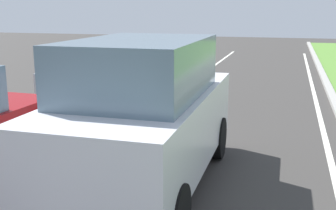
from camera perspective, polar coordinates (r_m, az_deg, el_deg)
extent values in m
plane|color=#383533|center=(11.42, 1.85, -0.57)|extent=(60.00, 60.00, 0.00)
cube|color=silver|center=(11.61, -1.49, -0.33)|extent=(0.12, 32.00, 0.01)
cube|color=silver|center=(11.11, 20.13, -1.76)|extent=(0.12, 32.00, 0.01)
cube|color=silver|center=(6.33, -3.12, -3.16)|extent=(1.94, 4.52, 1.10)
cube|color=slate|center=(6.00, -3.69, 5.20)|extent=(1.72, 2.71, 0.80)
cylinder|color=black|center=(8.16, -5.40, -3.49)|extent=(0.23, 0.76, 0.76)
cylinder|color=black|center=(7.72, 6.83, -4.49)|extent=(0.23, 0.76, 0.76)
cylinder|color=black|center=(5.60, -17.01, -12.00)|extent=(0.23, 0.76, 0.76)
cylinder|color=black|center=(7.52, -17.80, -6.02)|extent=(0.24, 0.65, 0.64)
cube|color=#B7BABF|center=(12.23, -9.88, 3.50)|extent=(1.68, 3.72, 0.80)
cube|color=slate|center=(11.91, -10.54, 6.82)|extent=(1.50, 1.92, 0.68)
cylinder|color=black|center=(13.74, -10.41, 2.83)|extent=(0.23, 0.60, 0.60)
cylinder|color=black|center=(13.15, -4.49, 2.56)|extent=(0.23, 0.60, 0.60)
cylinder|color=black|center=(11.58, -15.85, 0.64)|extent=(0.23, 0.60, 0.60)
cylinder|color=black|center=(10.88, -9.04, 0.19)|extent=(0.23, 0.60, 0.60)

